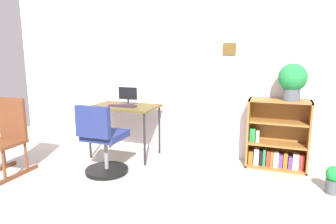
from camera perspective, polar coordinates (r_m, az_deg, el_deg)
name	(u,v)px	position (r m, az deg, el deg)	size (l,w,h in m)	color
ground_plane	(83,222)	(2.92, -15.70, -19.25)	(6.24, 6.24, 0.00)	#9D998F
wall_back	(168,72)	(4.44, -0.06, 7.59)	(5.20, 0.12, 2.35)	silver
desk	(125,110)	(4.27, -8.14, 0.37)	(0.91, 0.60, 0.73)	#4E401E
monitor	(128,96)	(4.32, -7.54, 3.06)	(0.28, 0.16, 0.25)	#262628
keyboard	(122,106)	(4.19, -8.59, 1.16)	(0.39, 0.12, 0.02)	#2B1B24
office_chair	(103,145)	(3.71, -12.15, -6.01)	(0.52, 0.55, 0.87)	black
rocking_chair	(7,136)	(4.13, -27.99, -4.08)	(0.42, 0.64, 0.92)	brown
bookshelf_low	(277,139)	(4.11, 19.72, -4.72)	(0.74, 0.30, 0.88)	brown
potted_plant_on_shelf	(292,80)	(3.92, 22.35, 5.63)	(0.34, 0.34, 0.45)	#474C51
potted_plant_floor	(334,179)	(3.67, 28.69, -11.01)	(0.17, 0.17, 0.30)	#474C51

